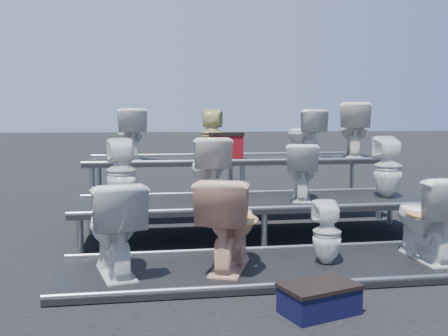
{
  "coord_description": "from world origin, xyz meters",
  "views": [
    {
      "loc": [
        -1.27,
        -5.77,
        1.47
      ],
      "look_at": [
        -0.36,
        0.1,
        0.85
      ],
      "focal_mm": 40.0,
      "sensor_mm": 36.0,
      "label": 1
    }
  ],
  "objects": [
    {
      "name": "ground",
      "position": [
        0.0,
        0.0,
        0.0
      ],
      "size": [
        80.0,
        80.0,
        0.0
      ],
      "primitive_type": "plane",
      "color": "black",
      "rests_on": "ground"
    },
    {
      "name": "tier_front",
      "position": [
        0.0,
        -1.3,
        0.03
      ],
      "size": [
        4.2,
        1.2,
        0.06
      ],
      "primitive_type": "cube",
      "color": "black",
      "rests_on": "ground"
    },
    {
      "name": "tier_mid",
      "position": [
        0.0,
        0.0,
        0.23
      ],
      "size": [
        4.2,
        1.2,
        0.46
      ],
      "primitive_type": "cube",
      "color": "black",
      "rests_on": "ground"
    },
    {
      "name": "tier_back",
      "position": [
        0.0,
        1.3,
        0.43
      ],
      "size": [
        4.2,
        1.2,
        0.86
      ],
      "primitive_type": "cube",
      "color": "black",
      "rests_on": "ground"
    },
    {
      "name": "toilet_0",
      "position": [
        -1.57,
        -1.3,
        0.48
      ],
      "size": [
        0.65,
        0.91,
        0.84
      ],
      "primitive_type": "imported",
      "rotation": [
        0.0,
        0.0,
        3.38
      ],
      "color": "silver",
      "rests_on": "tier_front"
    },
    {
      "name": "toilet_1",
      "position": [
        -0.53,
        -1.3,
        0.49
      ],
      "size": [
        0.75,
        0.96,
        0.86
      ],
      "primitive_type": "imported",
      "rotation": [
        0.0,
        0.0,
        2.77
      ],
      "color": "#E5AA8B",
      "rests_on": "tier_front"
    },
    {
      "name": "toilet_2",
      "position": [
        0.42,
        -1.3,
        0.36
      ],
      "size": [
        0.3,
        0.3,
        0.6
      ],
      "primitive_type": "imported",
      "rotation": [
        0.0,
        0.0,
        3.05
      ],
      "color": "silver",
      "rests_on": "tier_front"
    },
    {
      "name": "toilet_3",
      "position": [
        1.45,
        -1.3,
        0.48
      ],
      "size": [
        0.48,
        0.82,
        0.84
      ],
      "primitive_type": "imported",
      "rotation": [
        0.0,
        0.0,
        3.15
      ],
      "color": "silver",
      "rests_on": "tier_front"
    },
    {
      "name": "toilet_4",
      "position": [
        -1.56,
        0.0,
        0.84
      ],
      "size": [
        0.38,
        0.39,
        0.76
      ],
      "primitive_type": "imported",
      "rotation": [
        0.0,
        0.0,
        3.27
      ],
      "color": "silver",
      "rests_on": "tier_mid"
    },
    {
      "name": "toilet_5",
      "position": [
        -0.57,
        0.0,
        0.84
      ],
      "size": [
        0.48,
        0.78,
        0.77
      ],
      "primitive_type": "imported",
      "rotation": [
        0.0,
        0.0,
        3.21
      ],
      "color": "silver",
      "rests_on": "tier_mid"
    },
    {
      "name": "toilet_6",
      "position": [
        0.57,
        0.0,
        0.8
      ],
      "size": [
        0.55,
        0.75,
        0.68
      ],
      "primitive_type": "imported",
      "rotation": [
        0.0,
        0.0,
        2.87
      ],
      "color": "silver",
      "rests_on": "tier_mid"
    },
    {
      "name": "toilet_7",
      "position": [
        1.68,
        0.0,
        0.84
      ],
      "size": [
        0.37,
        0.38,
        0.76
      ],
      "primitive_type": "imported",
      "rotation": [
        0.0,
        0.0,
        3.06
      ],
      "color": "silver",
      "rests_on": "tier_mid"
    },
    {
      "name": "toilet_8",
      "position": [
        -1.5,
        1.3,
        1.21
      ],
      "size": [
        0.49,
        0.74,
        0.71
      ],
      "primitive_type": "imported",
      "rotation": [
        0.0,
        0.0,
        3.29
      ],
      "color": "silver",
      "rests_on": "tier_back"
    },
    {
      "name": "toilet_9",
      "position": [
        -0.35,
        1.3,
        1.22
      ],
      "size": [
        0.38,
        0.39,
        0.71
      ],
      "primitive_type": "imported",
      "rotation": [
        0.0,
        0.0,
        2.94
      ],
      "color": "#CAC37D",
      "rests_on": "tier_back"
    },
    {
      "name": "toilet_10",
      "position": [
        1.01,
        1.3,
        1.21
      ],
      "size": [
        0.55,
        0.76,
        0.7
      ],
      "primitive_type": "imported",
      "rotation": [
        0.0,
        0.0,
        3.39
      ],
      "color": "silver",
      "rests_on": "tier_back"
    },
    {
      "name": "toilet_11",
      "position": [
        1.79,
        1.3,
        1.26
      ],
      "size": [
        0.7,
        0.89,
        0.8
      ],
      "primitive_type": "imported",
      "rotation": [
        0.0,
        0.0,
        2.78
      ],
      "color": "silver",
      "rests_on": "tier_back"
    },
    {
      "name": "red_crate",
      "position": [
        -0.19,
        1.24,
        1.02
      ],
      "size": [
        0.53,
        0.46,
        0.33
      ],
      "primitive_type": "cube",
      "rotation": [
        0.0,
        0.0,
        0.24
      ],
      "color": "maroon",
      "rests_on": "tier_back"
    },
    {
      "name": "step_stool",
      "position": [
        -0.02,
        -2.33,
        0.1
      ],
      "size": [
        0.62,
        0.48,
        0.2
      ],
      "primitive_type": "cube",
      "rotation": [
        0.0,
        0.0,
        0.31
      ],
      "color": "black",
      "rests_on": "ground"
    }
  ]
}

